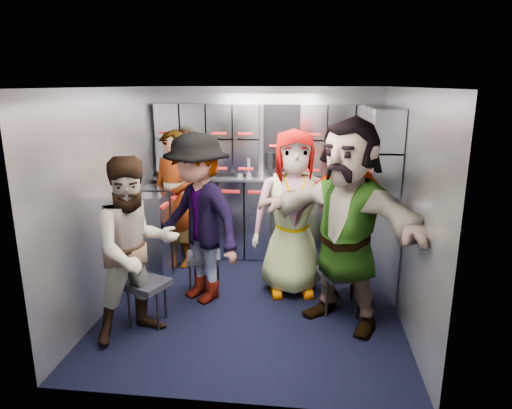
# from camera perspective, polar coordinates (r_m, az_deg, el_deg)

# --- Properties ---
(floor) EXTENTS (3.00, 3.00, 0.00)m
(floor) POSITION_cam_1_polar(r_m,az_deg,el_deg) (4.69, -0.29, -12.14)
(floor) COLOR black
(floor) RESTS_ON ground
(wall_back) EXTENTS (2.80, 0.04, 2.10)m
(wall_back) POSITION_cam_1_polar(r_m,az_deg,el_deg) (5.78, 1.48, 4.07)
(wall_back) COLOR #9499A1
(wall_back) RESTS_ON ground
(wall_left) EXTENTS (0.04, 3.00, 2.10)m
(wall_left) POSITION_cam_1_polar(r_m,az_deg,el_deg) (4.69, -17.53, 0.84)
(wall_left) COLOR #9499A1
(wall_left) RESTS_ON ground
(wall_right) EXTENTS (0.04, 3.00, 2.10)m
(wall_right) POSITION_cam_1_polar(r_m,az_deg,el_deg) (4.38, 18.19, -0.17)
(wall_right) COLOR #9499A1
(wall_right) RESTS_ON ground
(ceiling) EXTENTS (2.80, 3.00, 0.02)m
(ceiling) POSITION_cam_1_polar(r_m,az_deg,el_deg) (4.18, -0.33, 14.44)
(ceiling) COLOR silver
(ceiling) RESTS_ON wall_back
(cart_bank_back) EXTENTS (2.68, 0.38, 0.99)m
(cart_bank_back) POSITION_cam_1_polar(r_m,az_deg,el_deg) (5.70, 1.26, -1.81)
(cart_bank_back) COLOR #A4A8B5
(cart_bank_back) RESTS_ON ground
(cart_bank_left) EXTENTS (0.38, 0.76, 0.99)m
(cart_bank_left) POSITION_cam_1_polar(r_m,az_deg,el_deg) (5.27, -12.54, -3.60)
(cart_bank_left) COLOR #A4A8B5
(cart_bank_left) RESTS_ON ground
(counter) EXTENTS (2.68, 0.42, 0.03)m
(counter) POSITION_cam_1_polar(r_m,az_deg,el_deg) (5.58, 1.29, 3.32)
(counter) COLOR #B0B2B7
(counter) RESTS_ON cart_bank_back
(locker_bank_back) EXTENTS (2.68, 0.28, 0.82)m
(locker_bank_back) POSITION_cam_1_polar(r_m,az_deg,el_deg) (5.56, 1.37, 8.24)
(locker_bank_back) COLOR #A4A8B5
(locker_bank_back) RESTS_ON wall_back
(locker_bank_right) EXTENTS (0.28, 1.00, 0.82)m
(locker_bank_right) POSITION_cam_1_polar(r_m,az_deg,el_deg) (4.95, 15.33, 6.90)
(locker_bank_right) COLOR #A4A8B5
(locker_bank_right) RESTS_ON wall_right
(right_cabinet) EXTENTS (0.28, 1.20, 1.00)m
(right_cabinet) POSITION_cam_1_polar(r_m,az_deg,el_deg) (5.08, 14.73, -4.38)
(right_cabinet) COLOR #A4A8B5
(right_cabinet) RESTS_ON ground
(coffee_niche) EXTENTS (0.46, 0.16, 0.84)m
(coffee_niche) POSITION_cam_1_polar(r_m,az_deg,el_deg) (5.61, 3.28, 8.07)
(coffee_niche) COLOR black
(coffee_niche) RESTS_ON wall_back
(red_latch_strip) EXTENTS (2.60, 0.02, 0.03)m
(red_latch_strip) POSITION_cam_1_polar(r_m,az_deg,el_deg) (5.41, 1.08, 1.50)
(red_latch_strip) COLOR #A21513
(red_latch_strip) RESTS_ON cart_bank_back
(jump_seat_near_left) EXTENTS (0.45, 0.44, 0.42)m
(jump_seat_near_left) POSITION_cam_1_polar(r_m,az_deg,el_deg) (4.28, -13.55, -9.89)
(jump_seat_near_left) COLOR black
(jump_seat_near_left) RESTS_ON ground
(jump_seat_mid_left) EXTENTS (0.40, 0.39, 0.40)m
(jump_seat_mid_left) POSITION_cam_1_polar(r_m,az_deg,el_deg) (4.83, -6.54, -6.76)
(jump_seat_mid_left) COLOR black
(jump_seat_mid_left) RESTS_ON ground
(jump_seat_center) EXTENTS (0.46, 0.44, 0.45)m
(jump_seat_center) POSITION_cam_1_polar(r_m,az_deg,el_deg) (4.96, 4.60, -5.61)
(jump_seat_center) COLOR black
(jump_seat_center) RESTS_ON ground
(jump_seat_mid_right) EXTENTS (0.42, 0.40, 0.50)m
(jump_seat_mid_right) POSITION_cam_1_polar(r_m,az_deg,el_deg) (4.84, 10.72, -5.86)
(jump_seat_mid_right) COLOR black
(jump_seat_mid_right) RESTS_ON ground
(jump_seat_near_right) EXTENTS (0.48, 0.47, 0.44)m
(jump_seat_near_right) POSITION_cam_1_polar(r_m,az_deg,el_deg) (4.43, 10.66, -8.62)
(jump_seat_near_right) COLOR black
(jump_seat_near_right) RESTS_ON ground
(attendant_standing) EXTENTS (0.68, 0.55, 1.62)m
(attendant_standing) POSITION_cam_1_polar(r_m,az_deg,el_deg) (5.46, -10.14, 0.63)
(attendant_standing) COLOR black
(attendant_standing) RESTS_ON ground
(attendant_arc_a) EXTENTS (0.97, 0.96, 1.58)m
(attendant_arc_a) POSITION_cam_1_polar(r_m,az_deg,el_deg) (3.97, -14.79, -5.45)
(attendant_arc_a) COLOR black
(attendant_arc_a) RESTS_ON ground
(attendant_arc_b) EXTENTS (1.25, 1.16, 1.69)m
(attendant_arc_b) POSITION_cam_1_polar(r_m,az_deg,el_deg) (4.51, -7.23, -1.81)
(attendant_arc_b) COLOR black
(attendant_arc_b) RESTS_ON ground
(attendant_arc_c) EXTENTS (0.91, 0.66, 1.71)m
(attendant_arc_c) POSITION_cam_1_polar(r_m,az_deg,el_deg) (4.64, 4.64, -1.14)
(attendant_arc_c) COLOR black
(attendant_arc_c) RESTS_ON ground
(attendant_arc_d) EXTENTS (1.05, 0.58, 1.69)m
(attendant_arc_d) POSITION_cam_1_polar(r_m,az_deg,el_deg) (4.54, 11.12, -1.85)
(attendant_arc_d) COLOR black
(attendant_arc_d) RESTS_ON ground
(attendant_arc_e) EXTENTS (1.74, 1.46, 1.88)m
(attendant_arc_e) POSITION_cam_1_polar(r_m,az_deg,el_deg) (4.07, 11.20, -2.48)
(attendant_arc_e) COLOR black
(attendant_arc_e) RESTS_ON ground
(bottle_left) EXTENTS (0.06, 0.06, 0.23)m
(bottle_left) POSITION_cam_1_polar(r_m,az_deg,el_deg) (5.54, -1.98, 4.63)
(bottle_left) COLOR white
(bottle_left) RESTS_ON counter
(bottle_mid) EXTENTS (0.07, 0.07, 0.24)m
(bottle_mid) POSITION_cam_1_polar(r_m,az_deg,el_deg) (5.53, -0.87, 4.62)
(bottle_mid) COLOR white
(bottle_mid) RESTS_ON counter
(bottle_right) EXTENTS (0.07, 0.07, 0.23)m
(bottle_right) POSITION_cam_1_polar(r_m,az_deg,el_deg) (5.49, 10.17, 4.29)
(bottle_right) COLOR white
(bottle_right) RESTS_ON counter
(cup_left) EXTENTS (0.08, 0.08, 0.09)m
(cup_left) POSITION_cam_1_polar(r_m,az_deg,el_deg) (5.73, -10.25, 4.00)
(cup_left) COLOR #C4B48A
(cup_left) RESTS_ON counter
(cup_right) EXTENTS (0.09, 0.09, 0.09)m
(cup_right) POSITION_cam_1_polar(r_m,az_deg,el_deg) (5.49, 10.07, 3.54)
(cup_right) COLOR #C4B48A
(cup_right) RESTS_ON counter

